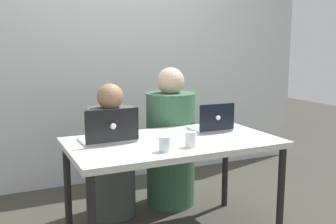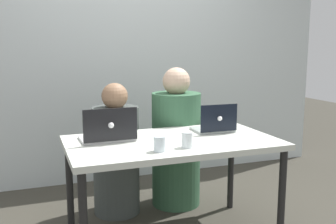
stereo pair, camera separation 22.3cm
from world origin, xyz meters
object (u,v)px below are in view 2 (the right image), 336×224
(laptop_back_left, at_px, (108,134))
(water_glass_left, at_px, (160,145))
(person_on_left, at_px, (116,156))
(person_on_right, at_px, (176,145))
(laptop_back_right, at_px, (215,126))
(water_glass_center, at_px, (187,141))

(laptop_back_left, height_order, water_glass_left, laptop_back_left)
(person_on_left, bearing_deg, person_on_right, 173.15)
(laptop_back_left, bearing_deg, laptop_back_right, 179.24)
(person_on_left, distance_m, water_glass_center, 0.91)
(person_on_left, bearing_deg, laptop_back_right, 137.26)
(laptop_back_right, bearing_deg, person_on_left, -34.23)
(laptop_back_left, height_order, laptop_back_right, laptop_back_left)
(water_glass_center, bearing_deg, person_on_right, 73.32)
(laptop_back_left, relative_size, water_glass_left, 3.90)
(person_on_left, height_order, water_glass_center, person_on_left)
(laptop_back_left, bearing_deg, water_glass_center, 140.71)
(laptop_back_left, xyz_separation_m, laptop_back_right, (0.80, 0.01, -0.00))
(water_glass_center, bearing_deg, water_glass_left, -172.00)
(person_on_left, xyz_separation_m, water_glass_center, (0.28, -0.81, 0.29))
(water_glass_left, bearing_deg, laptop_back_right, 33.62)
(person_on_left, distance_m, laptop_back_right, 0.85)
(laptop_back_right, height_order, water_glass_center, laptop_back_right)
(water_glass_center, bearing_deg, laptop_back_right, 43.25)
(person_on_left, distance_m, person_on_right, 0.52)
(laptop_back_right, bearing_deg, water_glass_center, 44.91)
(person_on_right, relative_size, laptop_back_right, 4.05)
(water_glass_center, xyz_separation_m, water_glass_left, (-0.19, -0.03, -0.00))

